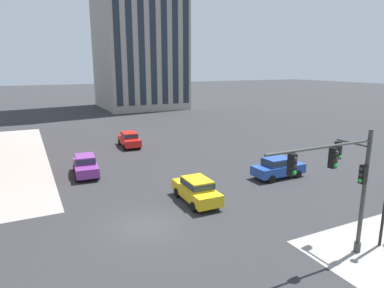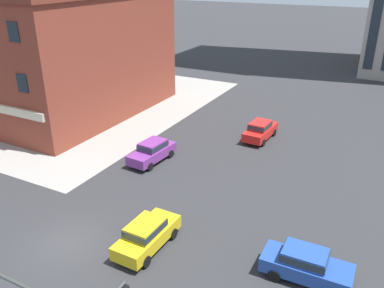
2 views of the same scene
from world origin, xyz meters
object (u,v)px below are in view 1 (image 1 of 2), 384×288
at_px(car_cross_eastbound, 129,139).
at_px(car_main_northbound_near, 85,164).
at_px(car_main_northbound_far, 197,189).
at_px(traffic_signal_main, 345,176).
at_px(car_cross_westbound, 278,167).

bearing_deg(car_cross_eastbound, car_main_northbound_near, -126.60).
bearing_deg(car_main_northbound_far, car_cross_eastbound, 88.37).
xyz_separation_m(traffic_signal_main, car_main_northbound_far, (-3.09, 8.87, -3.10)).
height_order(traffic_signal_main, car_main_northbound_near, traffic_signal_main).
height_order(car_main_northbound_far, car_cross_westbound, same).
height_order(car_main_northbound_near, car_cross_westbound, same).
xyz_separation_m(traffic_signal_main, car_main_northbound_near, (-8.75, 18.19, -3.10)).
bearing_deg(car_cross_westbound, traffic_signal_main, -116.48).
relative_size(traffic_signal_main, car_cross_eastbound, 1.37).
distance_m(traffic_signal_main, car_main_northbound_far, 9.89).
bearing_deg(traffic_signal_main, car_cross_westbound, 63.52).
bearing_deg(traffic_signal_main, car_main_northbound_far, 109.18).
bearing_deg(car_cross_westbound, car_main_northbound_near, 151.18).
bearing_deg(car_main_northbound_far, car_main_northbound_near, 121.30).
xyz_separation_m(car_cross_eastbound, car_cross_westbound, (7.81, -16.00, 0.00)).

